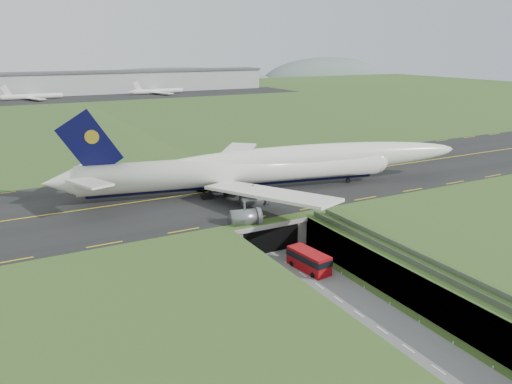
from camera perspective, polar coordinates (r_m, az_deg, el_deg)
ground at (r=90.04m, az=4.31°, el=-8.77°), size 900.00×900.00×0.00m
airfield_deck at (r=88.81m, az=4.35°, el=-7.01°), size 800.00×800.00×6.00m
trench_road at (r=84.43m, az=7.08°, el=-10.57°), size 12.00×75.00×0.20m
taxiway at (r=115.29m, az=-4.42°, el=0.14°), size 800.00×44.00×0.18m
tunnel_portal at (r=102.15m, az=-0.68°, el=-3.58°), size 17.00×22.30×6.00m
guideway at (r=81.06m, az=18.47°, el=-8.43°), size 3.00×53.00×7.05m
jumbo_jet at (r=114.36m, az=1.31°, el=2.90°), size 97.57×61.44×20.73m
shuttle_tram at (r=88.94m, az=6.06°, el=-7.79°), size 4.32×9.00×3.50m
cargo_terminal at (r=371.37m, az=-21.74°, el=11.45°), size 320.00×67.00×15.60m
distant_hills at (r=511.97m, az=-16.12°, el=10.96°), size 700.00×91.00×60.00m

